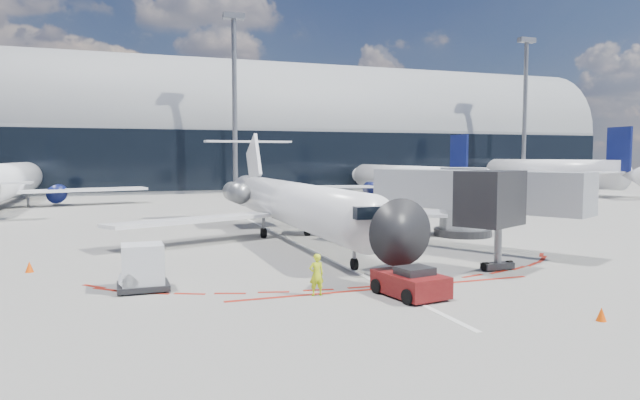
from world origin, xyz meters
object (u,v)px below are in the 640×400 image
object	(u,v)px
regional_jet	(291,202)
pushback_tug	(410,283)
ramp_worker	(316,275)
uld_container	(143,268)

from	to	relation	value
regional_jet	pushback_tug	xyz separation A→B (m)	(0.07, -16.49, -1.96)
regional_jet	pushback_tug	size ratio (longest dim) A/B	6.19
ramp_worker	regional_jet	bearing A→B (deg)	-105.21
regional_jet	uld_container	distance (m)	15.62
regional_jet	ramp_worker	size ratio (longest dim) A/B	17.56
pushback_tug	uld_container	distance (m)	11.05
pushback_tug	ramp_worker	size ratio (longest dim) A/B	2.84
pushback_tug	regional_jet	bearing A→B (deg)	80.50
ramp_worker	uld_container	world-z (taller)	uld_container
regional_jet	ramp_worker	distance (m)	15.62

